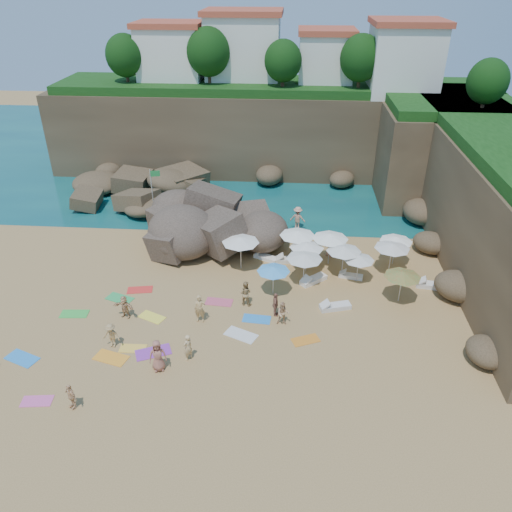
# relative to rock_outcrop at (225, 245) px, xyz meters

# --- Properties ---
(ground) EXTENTS (120.00, 120.00, 0.00)m
(ground) POSITION_rel_rock_outcrop_xyz_m (0.71, -7.99, 0.00)
(ground) COLOR tan
(ground) RESTS_ON ground
(seawater) EXTENTS (120.00, 120.00, 0.00)m
(seawater) POSITION_rel_rock_outcrop_xyz_m (0.71, 22.01, 0.00)
(seawater) COLOR #0C4751
(seawater) RESTS_ON ground
(cliff_back) EXTENTS (44.00, 8.00, 8.00)m
(cliff_back) POSITION_rel_rock_outcrop_xyz_m (2.71, 17.01, 4.00)
(cliff_back) COLOR brown
(cliff_back) RESTS_ON ground
(cliff_right) EXTENTS (8.00, 30.00, 8.00)m
(cliff_right) POSITION_rel_rock_outcrop_xyz_m (19.71, 0.01, 4.00)
(cliff_right) COLOR brown
(cliff_right) RESTS_ON ground
(cliff_corner) EXTENTS (10.00, 12.00, 8.00)m
(cliff_corner) POSITION_rel_rock_outcrop_xyz_m (17.71, 12.01, 4.00)
(cliff_corner) COLOR brown
(cliff_corner) RESTS_ON ground
(rock_promontory) EXTENTS (12.00, 7.00, 2.00)m
(rock_promontory) POSITION_rel_rock_outcrop_xyz_m (-10.29, 8.01, 0.00)
(rock_promontory) COLOR brown
(rock_promontory) RESTS_ON ground
(clifftop_buildings) EXTENTS (28.48, 9.48, 7.00)m
(clifftop_buildings) POSITION_rel_rock_outcrop_xyz_m (3.68, 17.81, 11.24)
(clifftop_buildings) COLOR white
(clifftop_buildings) RESTS_ON cliff_back
(clifftop_trees) EXTENTS (35.60, 23.82, 4.40)m
(clifftop_trees) POSITION_rel_rock_outcrop_xyz_m (5.49, 11.53, 11.26)
(clifftop_trees) COLOR #11380F
(clifftop_trees) RESTS_ON ground
(marina_masts) EXTENTS (3.10, 0.10, 6.00)m
(marina_masts) POSITION_rel_rock_outcrop_xyz_m (-15.79, 22.01, 3.00)
(marina_masts) COLOR white
(marina_masts) RESTS_ON ground
(rock_outcrop) EXTENTS (8.96, 6.93, 3.44)m
(rock_outcrop) POSITION_rel_rock_outcrop_xyz_m (0.00, 0.00, 0.00)
(rock_outcrop) COLOR brown
(rock_outcrop) RESTS_ON ground
(flag_pole) EXTENTS (0.83, 0.21, 4.28)m
(flag_pole) POSITION_rel_rock_outcrop_xyz_m (-6.46, 4.38, 2.73)
(flag_pole) COLOR silver
(flag_pole) RESTS_ON ground
(parasol_0) EXTENTS (2.60, 2.60, 2.45)m
(parasol_0) POSITION_rel_rock_outcrop_xyz_m (1.53, -3.29, 2.25)
(parasol_0) COLOR silver
(parasol_0) RESTS_ON ground
(parasol_1) EXTENTS (2.37, 2.37, 2.24)m
(parasol_1) POSITION_rel_rock_outcrop_xyz_m (8.55, -3.70, 2.06)
(parasol_1) COLOR silver
(parasol_1) RESTS_ON ground
(parasol_2) EXTENTS (2.55, 2.55, 2.41)m
(parasol_2) POSITION_rel_rock_outcrop_xyz_m (7.71, -2.24, 2.21)
(parasol_2) COLOR silver
(parasol_2) RESTS_ON ground
(parasol_3) EXTENTS (2.41, 2.41, 2.28)m
(parasol_3) POSITION_rel_rock_outcrop_xyz_m (11.84, -3.11, 2.10)
(parasol_3) COLOR silver
(parasol_3) RESTS_ON ground
(parasol_4) EXTENTS (2.07, 2.07, 1.96)m
(parasol_4) POSITION_rel_rock_outcrop_xyz_m (9.50, -4.38, 1.79)
(parasol_4) COLOR silver
(parasol_4) RESTS_ON ground
(parasol_5) EXTENTS (2.56, 2.56, 2.42)m
(parasol_5) POSITION_rel_rock_outcrop_xyz_m (5.43, -1.95, 2.22)
(parasol_5) COLOR silver
(parasol_5) RESTS_ON ground
(parasol_6) EXTENTS (2.31, 2.31, 2.19)m
(parasol_6) POSITION_rel_rock_outcrop_xyz_m (11.93, -6.57, 2.01)
(parasol_6) COLOR silver
(parasol_6) RESTS_ON ground
(parasol_7) EXTENTS (2.30, 2.30, 2.17)m
(parasol_7) POSITION_rel_rock_outcrop_xyz_m (12.32, -1.88, 1.99)
(parasol_7) COLOR silver
(parasol_7) RESTS_ON ground
(parasol_9) EXTENTS (2.34, 2.34, 2.21)m
(parasol_9) POSITION_rel_rock_outcrop_xyz_m (6.07, -3.36, 2.03)
(parasol_9) COLOR silver
(parasol_9) RESTS_ON ground
(parasol_10) EXTENTS (2.13, 2.13, 2.02)m
(parasol_10) POSITION_rel_rock_outcrop_xyz_m (3.92, -6.28, 1.85)
(parasol_10) COLOR silver
(parasol_10) RESTS_ON ground
(parasol_11) EXTENTS (2.40, 2.40, 2.27)m
(parasol_11) POSITION_rel_rock_outcrop_xyz_m (5.89, -4.95, 2.09)
(parasol_11) COLOR silver
(parasol_11) RESTS_ON ground
(lounger_0) EXTENTS (1.69, 0.86, 0.25)m
(lounger_0) POSITION_rel_rock_outcrop_xyz_m (9.15, -4.01, 0.13)
(lounger_0) COLOR silver
(lounger_0) RESTS_ON ground
(lounger_1) EXTENTS (1.92, 1.43, 0.29)m
(lounger_1) POSITION_rel_rock_outcrop_xyz_m (3.24, -1.97, 0.14)
(lounger_1) COLOR white
(lounger_1) RESTS_ON ground
(lounger_2) EXTENTS (2.00, 0.89, 0.30)m
(lounger_2) POSITION_rel_rock_outcrop_xyz_m (4.90, -2.17, 0.15)
(lounger_2) COLOR silver
(lounger_2) RESTS_ON ground
(lounger_3) EXTENTS (2.03, 1.16, 0.30)m
(lounger_3) POSITION_rel_rock_outcrop_xyz_m (7.86, -7.71, 0.15)
(lounger_3) COLOR silver
(lounger_3) RESTS_ON ground
(lounger_4) EXTENTS (2.10, 0.95, 0.32)m
(lounger_4) POSITION_rel_rock_outcrop_xyz_m (14.41, -4.84, 0.16)
(lounger_4) COLOR silver
(lounger_4) RESTS_ON ground
(lounger_5) EXTENTS (1.92, 1.79, 0.31)m
(lounger_5) POSITION_rel_rock_outcrop_xyz_m (6.59, -4.74, 0.15)
(lounger_5) COLOR white
(lounger_5) RESTS_ON ground
(towel_0) EXTENTS (2.04, 1.52, 0.03)m
(towel_0) POSITION_rel_rock_outcrop_xyz_m (-9.42, -13.57, 0.02)
(towel_0) COLOR #2A88E2
(towel_0) RESTS_ON ground
(towel_1) EXTENTS (1.57, 0.91, 0.03)m
(towel_1) POSITION_rel_rock_outcrop_xyz_m (-7.21, -16.50, 0.01)
(towel_1) COLOR #E358A2
(towel_1) RESTS_ON ground
(towel_2) EXTENTS (2.03, 1.39, 0.03)m
(towel_2) POSITION_rel_rock_outcrop_xyz_m (-4.61, -13.17, 0.02)
(towel_2) COLOR #FF9C28
(towel_2) RESTS_ON ground
(towel_3) EXTENTS (1.94, 1.42, 0.03)m
(towel_3) POSITION_rel_rock_outcrop_xyz_m (-5.87, -7.64, 0.02)
(towel_3) COLOR green
(towel_3) RESTS_ON ground
(towel_4) EXTENTS (1.49, 0.78, 0.03)m
(towel_4) POSITION_rel_rock_outcrop_xyz_m (-3.64, -12.33, 0.01)
(towel_4) COLOR yellow
(towel_4) RESTS_ON ground
(towel_6) EXTENTS (2.14, 1.65, 0.03)m
(towel_6) POSITION_rel_rock_outcrop_xyz_m (-2.42, -12.56, 0.02)
(towel_6) COLOR purple
(towel_6) RESTS_ON ground
(towel_7) EXTENTS (1.75, 1.08, 0.03)m
(towel_7) POSITION_rel_rock_outcrop_xyz_m (-4.84, -6.57, 0.01)
(towel_7) COLOR red
(towel_7) RESTS_ON ground
(towel_8) EXTENTS (1.75, 0.98, 0.03)m
(towel_8) POSITION_rel_rock_outcrop_xyz_m (3.06, -9.14, 0.01)
(towel_8) COLOR #2A84E0
(towel_8) RESTS_ON ground
(towel_9) EXTENTS (1.77, 0.99, 0.03)m
(towel_9) POSITION_rel_rock_outcrop_xyz_m (0.55, -7.55, 0.02)
(towel_9) COLOR #CE506B
(towel_9) RESTS_ON ground
(towel_10) EXTENTS (1.75, 1.34, 0.03)m
(towel_10) POSITION_rel_rock_outcrop_xyz_m (5.99, -10.90, 0.01)
(towel_10) COLOR orange
(towel_10) RESTS_ON ground
(towel_11) EXTENTS (1.73, 0.96, 0.03)m
(towel_11) POSITION_rel_rock_outcrop_xyz_m (-8.14, -9.45, 0.01)
(towel_11) COLOR green
(towel_11) RESTS_ON ground
(towel_12) EXTENTS (1.78, 1.40, 0.03)m
(towel_12) POSITION_rel_rock_outcrop_xyz_m (-3.30, -9.42, 0.01)
(towel_12) COLOR #FFEB43
(towel_12) RESTS_ON ground
(towel_13) EXTENTS (2.09, 1.64, 0.03)m
(towel_13) POSITION_rel_rock_outcrop_xyz_m (2.26, -10.71, 0.02)
(towel_13) COLOR silver
(towel_13) RESTS_ON ground
(person_stand_1) EXTENTS (0.94, 0.81, 1.66)m
(person_stand_1) POSITION_rel_rock_outcrop_xyz_m (2.24, -7.63, 0.83)
(person_stand_1) COLOR #A58452
(person_stand_1) RESTS_ON ground
(person_stand_2) EXTENTS (1.33, 0.76, 1.93)m
(person_stand_2) POSITION_rel_rock_outcrop_xyz_m (5.48, 3.09, 0.97)
(person_stand_2) COLOR tan
(person_stand_2) RESTS_ON ground
(person_stand_3) EXTENTS (0.39, 0.93, 1.58)m
(person_stand_3) POSITION_rel_rock_outcrop_xyz_m (4.16, -8.64, 0.79)
(person_stand_3) COLOR #A06850
(person_stand_3) RESTS_ON ground
(person_stand_4) EXTENTS (0.83, 0.98, 1.75)m
(person_stand_4) POSITION_rel_rock_outcrop_xyz_m (7.85, -1.06, 0.88)
(person_stand_4) COLOR tan
(person_stand_4) RESTS_ON ground
(person_stand_5) EXTENTS (1.54, 0.60, 1.61)m
(person_stand_5) POSITION_rel_rock_outcrop_xyz_m (-5.72, 3.81, 0.81)
(person_stand_5) COLOR tan
(person_stand_5) RESTS_ON ground
(person_stand_6) EXTENTS (0.65, 0.70, 1.61)m
(person_stand_6) POSITION_rel_rock_outcrop_xyz_m (-0.37, -12.91, 0.80)
(person_stand_6) COLOR #DAB57C
(person_stand_6) RESTS_ON ground
(person_lie_0) EXTENTS (1.14, 1.61, 0.40)m
(person_lie_0) POSITION_rel_rock_outcrop_xyz_m (-4.79, -12.23, 0.20)
(person_lie_0) COLOR tan
(person_lie_0) RESTS_ON ground
(person_lie_1) EXTENTS (1.48, 1.64, 0.35)m
(person_lie_1) POSITION_rel_rock_outcrop_xyz_m (-5.28, -16.74, 0.17)
(person_lie_1) COLOR #E6B482
(person_lie_1) RESTS_ON ground
(person_lie_2) EXTENTS (1.39, 2.04, 0.50)m
(person_lie_2) POSITION_rel_rock_outcrop_xyz_m (-1.76, -13.86, 0.25)
(person_lie_2) COLOR #A56352
(person_lie_2) RESTS_ON ground
(person_lie_3) EXTENTS (1.71, 1.78, 0.39)m
(person_lie_3) POSITION_rel_rock_outcrop_xyz_m (-4.88, -9.50, 0.20)
(person_lie_3) COLOR tan
(person_lie_3) RESTS_ON ground
(person_lie_4) EXTENTS (0.66, 1.79, 0.43)m
(person_lie_4) POSITION_rel_rock_outcrop_xyz_m (-0.28, -9.57, 0.21)
(person_lie_4) COLOR tan
(person_lie_4) RESTS_ON ground
(person_lie_5) EXTENTS (0.73, 1.50, 0.57)m
(person_lie_5) POSITION_rel_rock_outcrop_xyz_m (4.64, -9.49, 0.28)
(person_lie_5) COLOR tan
(person_lie_5) RESTS_ON ground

